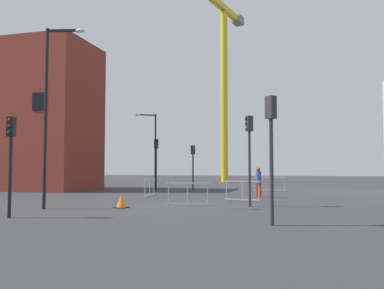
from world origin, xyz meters
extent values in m
plane|color=#333335|center=(0.00, 0.00, 0.00)|extent=(160.00, 160.00, 0.00)
cube|color=maroon|center=(-15.95, 10.95, 5.88)|extent=(10.64, 6.19, 11.77)
cube|color=black|center=(-12.76, 7.83, 6.58)|extent=(1.10, 0.06, 1.30)
cylinder|color=yellow|center=(-3.80, 33.16, 10.97)|extent=(0.90, 0.90, 21.93)
cube|color=yellow|center=(-4.40, 30.56, 22.33)|extent=(4.11, 15.00, 0.70)
cube|color=slate|center=(-2.70, 37.91, 22.33)|extent=(1.57, 2.02, 1.10)
cylinder|color=black|center=(-5.01, -2.49, 3.90)|extent=(0.14, 0.14, 7.80)
cube|color=black|center=(-4.31, -2.33, 7.70)|extent=(1.41, 0.41, 0.10)
ellipsoid|color=silver|center=(-3.61, -2.18, 7.68)|extent=(0.44, 0.24, 0.16)
cylinder|color=#232326|center=(-6.00, 13.91, 3.10)|extent=(0.14, 0.14, 6.20)
cube|color=#232326|center=(-6.64, 13.54, 6.10)|extent=(1.32, 0.82, 0.10)
ellipsoid|color=silver|center=(-7.27, 13.17, 6.08)|extent=(0.44, 0.24, 0.16)
cylinder|color=#2D2D30|center=(3.30, 0.90, 1.71)|extent=(0.12, 0.12, 3.42)
cube|color=#2D2D30|center=(3.30, 0.90, 3.77)|extent=(0.37, 0.36, 0.70)
sphere|color=#390605|center=(3.17, 0.79, 3.99)|extent=(0.11, 0.11, 0.11)
sphere|color=#3C2905|center=(3.17, 0.79, 3.77)|extent=(0.11, 0.11, 0.11)
sphere|color=green|center=(3.17, 0.79, 3.55)|extent=(0.11, 0.11, 0.11)
cylinder|color=black|center=(-4.32, -5.47, 1.42)|extent=(0.12, 0.12, 2.85)
cube|color=black|center=(-4.32, -5.47, 3.20)|extent=(0.30, 0.33, 0.70)
sphere|color=red|center=(-4.28, -5.64, 3.42)|extent=(0.11, 0.11, 0.11)
sphere|color=#3C2905|center=(-4.28, -5.64, 3.20)|extent=(0.11, 0.11, 0.11)
sphere|color=#07330F|center=(-4.28, -5.64, 2.98)|extent=(0.11, 0.11, 0.11)
cylinder|color=black|center=(-5.03, 11.43, 1.61)|extent=(0.12, 0.12, 3.23)
cube|color=black|center=(-5.03, 11.43, 3.58)|extent=(0.37, 0.37, 0.70)
sphere|color=#390605|center=(-4.90, 11.30, 3.80)|extent=(0.11, 0.11, 0.11)
sphere|color=#3C2905|center=(-4.90, 11.30, 3.58)|extent=(0.11, 0.11, 0.11)
sphere|color=green|center=(-4.90, 11.30, 3.36)|extent=(0.11, 0.11, 0.11)
cylinder|color=#2D2D30|center=(-2.66, 13.36, 1.42)|extent=(0.12, 0.12, 2.83)
cube|color=#2D2D30|center=(-2.66, 13.36, 3.18)|extent=(0.34, 0.36, 0.70)
sphere|color=#390605|center=(-2.74, 13.21, 3.40)|extent=(0.11, 0.11, 0.11)
sphere|color=#3C2905|center=(-2.74, 13.21, 3.18)|extent=(0.11, 0.11, 0.11)
sphere|color=green|center=(-2.74, 13.21, 2.96)|extent=(0.11, 0.11, 0.11)
cylinder|color=#2D2D30|center=(4.70, -5.07, 1.62)|extent=(0.12, 0.12, 3.25)
cube|color=#2D2D30|center=(4.70, -5.07, 3.60)|extent=(0.37, 0.36, 0.70)
sphere|color=red|center=(4.57, -4.96, 3.82)|extent=(0.11, 0.11, 0.11)
sphere|color=#3C2905|center=(4.57, -4.96, 3.60)|extent=(0.11, 0.11, 0.11)
sphere|color=#07330F|center=(4.57, -4.96, 3.38)|extent=(0.11, 0.11, 0.11)
cylinder|color=red|center=(2.98, 7.00, 0.42)|extent=(0.14, 0.14, 0.85)
cylinder|color=red|center=(3.18, 6.96, 0.42)|extent=(0.14, 0.14, 0.85)
cylinder|color=#33519E|center=(3.08, 6.98, 1.20)|extent=(0.34, 0.34, 0.71)
sphere|color=brown|center=(3.08, 6.98, 1.67)|extent=(0.23, 0.23, 0.23)
cube|color=#B2B5BA|center=(-3.39, 5.82, 1.05)|extent=(0.22, 2.18, 0.06)
cube|color=#B2B5BA|center=(-3.39, 5.82, 0.10)|extent=(0.22, 2.18, 0.06)
cylinder|color=#B2B5BA|center=(-3.32, 4.84, 0.53)|extent=(0.04, 0.04, 1.05)
cylinder|color=#B2B5BA|center=(-3.39, 5.82, 0.53)|extent=(0.04, 0.04, 1.05)
cylinder|color=#B2B5BA|center=(-3.47, 6.80, 0.53)|extent=(0.04, 0.04, 1.05)
cube|color=gray|center=(0.50, 0.53, 1.05)|extent=(2.04, 0.20, 0.06)
cube|color=gray|center=(0.50, 0.53, 0.10)|extent=(2.04, 0.20, 0.06)
cylinder|color=gray|center=(-0.42, 0.46, 0.53)|extent=(0.04, 0.04, 1.05)
cylinder|color=gray|center=(0.50, 0.53, 0.53)|extent=(0.04, 0.04, 1.05)
cylinder|color=gray|center=(1.42, 0.59, 0.53)|extent=(0.04, 0.04, 1.05)
cube|color=#9EA0A5|center=(3.29, 13.52, 1.05)|extent=(2.35, 0.16, 0.06)
cube|color=#9EA0A5|center=(3.29, 13.52, 0.10)|extent=(2.35, 0.16, 0.06)
cylinder|color=#9EA0A5|center=(2.23, 13.57, 0.53)|extent=(0.04, 0.04, 1.05)
cylinder|color=#9EA0A5|center=(3.29, 13.52, 0.53)|extent=(0.04, 0.04, 1.05)
cylinder|color=#9EA0A5|center=(4.34, 13.48, 0.53)|extent=(0.04, 0.04, 1.05)
cube|color=#B2B5BA|center=(2.57, 3.72, 1.05)|extent=(1.90, 0.25, 0.06)
cube|color=#B2B5BA|center=(2.57, 3.72, 0.10)|extent=(1.90, 0.25, 0.06)
cylinder|color=#B2B5BA|center=(1.71, 3.80, 0.53)|extent=(0.04, 0.04, 1.05)
cylinder|color=#B2B5BA|center=(2.57, 3.72, 0.53)|extent=(0.04, 0.04, 1.05)
cylinder|color=#B2B5BA|center=(3.42, 3.63, 0.53)|extent=(0.04, 0.04, 1.05)
cube|color=black|center=(-2.08, -1.11, 0.01)|extent=(0.58, 0.58, 0.03)
cone|color=orange|center=(-2.08, -1.11, 0.29)|extent=(0.44, 0.44, 0.58)
camera|label=1|loc=(5.60, -17.77, 1.72)|focal=38.37mm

